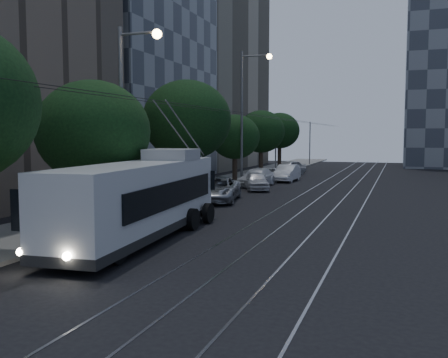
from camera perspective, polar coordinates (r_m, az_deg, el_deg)
ground at (r=20.97m, az=0.48°, el=-6.31°), size 120.00×120.00×0.00m
sidewalk at (r=42.12m, az=-0.25°, el=-0.50°), size 5.00×90.00×0.15m
tram_rails at (r=39.87m, az=13.39°, el=-1.05°), size 4.52×90.00×0.02m
overhead_wires at (r=41.14m, az=3.06°, el=4.09°), size 2.23×90.00×6.00m
building_glass_mid at (r=49.65m, az=-12.50°, el=15.69°), size 14.40×18.40×26.80m
building_tan_far at (r=67.92m, az=-3.20°, el=16.29°), size 14.40×22.40×34.80m
trolleybus at (r=20.05m, az=-9.30°, el=-2.21°), size 3.37×11.84×5.63m
pickup_silver at (r=31.16m, az=-0.85°, el=-1.18°), size 3.49×5.86×1.52m
car_white_a at (r=37.65m, az=3.71°, el=-0.23°), size 3.08×4.38×1.38m
car_white_b at (r=40.61m, az=3.76°, el=0.17°), size 2.41×5.02×1.41m
car_white_c at (r=45.10m, az=7.20°, el=0.68°), size 1.69×4.56×1.49m
car_white_d at (r=52.56m, az=7.44°, el=1.30°), size 3.41×4.83×1.53m
tree_1 at (r=23.51m, az=-14.72°, el=5.24°), size 5.17×5.17×6.62m
tree_2 at (r=32.78m, az=-4.26°, el=6.72°), size 5.78×5.78×7.72m
tree_3 at (r=43.65m, az=1.26°, el=4.82°), size 4.33×4.33×5.94m
tree_4 at (r=51.26m, az=4.27°, el=5.41°), size 4.81×4.81×6.68m
tree_5 at (r=57.79m, az=6.38°, el=5.50°), size 4.55×4.55×6.72m
streetlamp_near at (r=24.06m, az=-10.84°, el=8.37°), size 2.24×0.44×9.16m
streetlamp_far at (r=41.48m, az=2.62°, el=8.38°), size 2.63×0.44×11.00m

